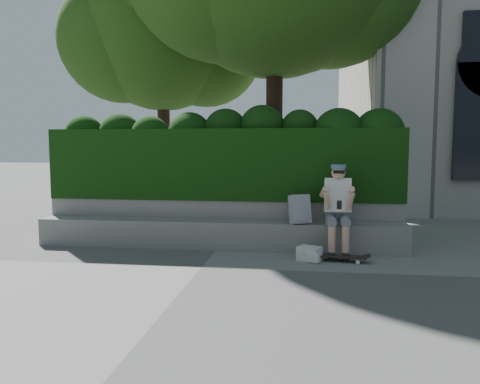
# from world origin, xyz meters

# --- Properties ---
(ground) EXTENTS (80.00, 80.00, 0.00)m
(ground) POSITION_xyz_m (0.00, 0.00, 0.00)
(ground) COLOR slate
(ground) RESTS_ON ground
(bench_ledge) EXTENTS (6.00, 0.45, 0.45)m
(bench_ledge) POSITION_xyz_m (0.00, 1.25, 0.23)
(bench_ledge) COLOR gray
(bench_ledge) RESTS_ON ground
(planter_wall) EXTENTS (6.00, 0.50, 0.75)m
(planter_wall) POSITION_xyz_m (0.00, 1.73, 0.38)
(planter_wall) COLOR gray
(planter_wall) RESTS_ON ground
(hedge) EXTENTS (6.00, 1.00, 1.20)m
(hedge) POSITION_xyz_m (0.00, 1.95, 1.35)
(hedge) COLOR black
(hedge) RESTS_ON planter_wall
(tree_right) EXTENTS (4.56, 4.56, 7.22)m
(tree_right) POSITION_xyz_m (-2.52, 6.65, 4.93)
(tree_right) COLOR black
(tree_right) RESTS_ON ground
(person) EXTENTS (0.40, 0.76, 1.38)m
(person) POSITION_xyz_m (1.90, 1.07, 0.75)
(person) COLOR slate
(person) RESTS_ON ground
(skateboard) EXTENTS (0.83, 0.31, 0.09)m
(skateboard) POSITION_xyz_m (1.88, 0.61, 0.07)
(skateboard) COLOR black
(skateboard) RESTS_ON ground
(backpack_plaid) EXTENTS (0.35, 0.27, 0.45)m
(backpack_plaid) POSITION_xyz_m (1.32, 1.15, 0.68)
(backpack_plaid) COLOR #AEAEB3
(backpack_plaid) RESTS_ON bench_ledge
(backpack_ground) EXTENTS (0.39, 0.35, 0.21)m
(backpack_ground) POSITION_xyz_m (1.47, 0.59, 0.10)
(backpack_ground) COLOR silver
(backpack_ground) RESTS_ON ground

